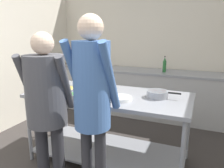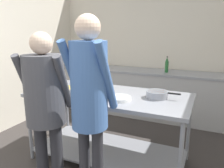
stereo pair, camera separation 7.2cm
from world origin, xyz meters
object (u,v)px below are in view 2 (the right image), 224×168
at_px(guest_serving_right, 89,94).
at_px(water_bottle, 167,65).
at_px(serving_tray_roast, 61,90).
at_px(sauce_pan, 157,94).
at_px(plate_stack, 120,98).
at_px(serving_tray_vegetables, 86,96).
at_px(guest_serving_left, 45,98).

relative_size(guest_serving_right, water_bottle, 6.02).
xyz_separation_m(serving_tray_roast, sauce_pan, (1.16, 0.23, 0.02)).
bearing_deg(sauce_pan, serving_tray_roast, -168.67).
bearing_deg(plate_stack, water_bottle, 84.94).
height_order(serving_tray_vegetables, guest_serving_left, guest_serving_left).
bearing_deg(serving_tray_roast, water_bottle, 62.29).
bearing_deg(guest_serving_right, sauce_pan, 65.06).
bearing_deg(guest_serving_left, guest_serving_right, -4.12).
xyz_separation_m(plate_stack, sauce_pan, (0.36, 0.25, 0.03)).
xyz_separation_m(serving_tray_vegetables, guest_serving_left, (-0.18, -0.46, 0.08)).
bearing_deg(sauce_pan, guest_serving_right, -114.94).
bearing_deg(guest_serving_left, plate_stack, 45.44).
xyz_separation_m(guest_serving_right, water_bottle, (0.20, 2.44, -0.07)).
bearing_deg(serving_tray_roast, guest_serving_left, -66.76).
distance_m(sauce_pan, guest_serving_right, 0.95).
height_order(serving_tray_roast, guest_serving_right, guest_serving_right).
xyz_separation_m(guest_serving_left, guest_serving_right, (0.52, -0.04, 0.11)).
xyz_separation_m(sauce_pan, guest_serving_left, (-0.91, -0.81, 0.06)).
distance_m(serving_tray_vegetables, sauce_pan, 0.81).
bearing_deg(water_bottle, guest_serving_right, -94.61).
distance_m(serving_tray_roast, serving_tray_vegetables, 0.44).
relative_size(serving_tray_roast, plate_stack, 1.42).
relative_size(serving_tray_vegetables, guest_serving_right, 0.23).
xyz_separation_m(serving_tray_roast, plate_stack, (0.80, -0.02, -0.01)).
relative_size(serving_tray_roast, guest_serving_left, 0.23).
bearing_deg(plate_stack, serving_tray_vegetables, -164.77).
bearing_deg(water_bottle, plate_stack, -95.06).
height_order(sauce_pan, guest_serving_left, guest_serving_left).
xyz_separation_m(plate_stack, guest_serving_left, (-0.55, -0.56, 0.09)).
xyz_separation_m(serving_tray_roast, guest_serving_left, (0.25, -0.58, 0.08)).
bearing_deg(serving_tray_vegetables, serving_tray_roast, 164.65).
height_order(guest_serving_left, water_bottle, guest_serving_left).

